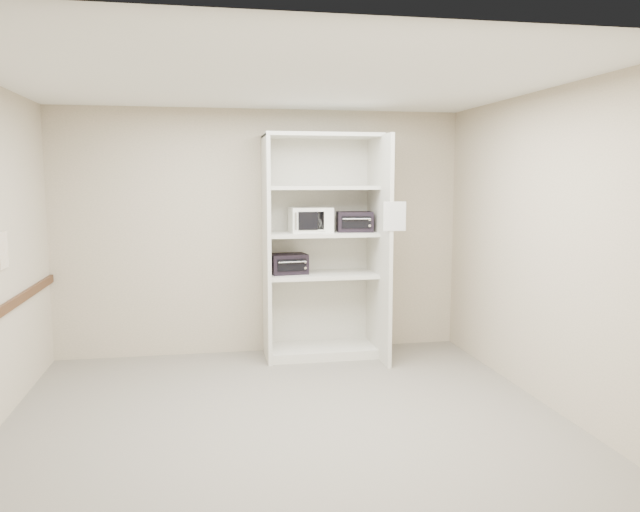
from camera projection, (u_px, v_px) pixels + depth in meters
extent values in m
cube|color=#5F5951|center=(285.00, 415.00, 5.15)|extent=(4.50, 4.00, 0.01)
cube|color=white|center=(283.00, 80.00, 4.82)|extent=(4.50, 4.00, 0.01)
cube|color=#C4B19A|center=(262.00, 232.00, 6.94)|extent=(4.50, 0.02, 2.70)
cube|color=#C4B19A|center=(336.00, 302.00, 3.03)|extent=(4.50, 0.02, 2.70)
cube|color=#C4B19A|center=(543.00, 248.00, 5.39)|extent=(0.02, 4.00, 2.70)
cube|color=silver|center=(267.00, 249.00, 6.64)|extent=(0.04, 0.60, 2.40)
cube|color=silver|center=(379.00, 248.00, 6.71)|extent=(0.04, 0.90, 2.40)
cube|color=silver|center=(317.00, 245.00, 7.05)|extent=(1.24, 0.02, 2.40)
cube|color=silver|center=(321.00, 351.00, 6.91)|extent=(1.16, 0.56, 0.10)
cube|color=silver|center=(322.00, 275.00, 6.81)|extent=(1.16, 0.56, 0.04)
cube|color=silver|center=(322.00, 234.00, 6.75)|extent=(1.16, 0.56, 0.04)
cube|color=silver|center=(322.00, 188.00, 6.69)|extent=(1.16, 0.56, 0.04)
cube|color=silver|center=(322.00, 136.00, 6.62)|extent=(1.24, 0.60, 0.04)
cube|color=white|center=(310.00, 220.00, 6.74)|extent=(0.46, 0.36, 0.27)
cube|color=black|center=(355.00, 222.00, 6.79)|extent=(0.41, 0.33, 0.22)
cube|color=black|center=(288.00, 264.00, 6.77)|extent=(0.42, 0.34, 0.21)
cube|color=white|center=(395.00, 216.00, 6.23)|extent=(0.23, 0.01, 0.29)
cube|color=white|center=(3.00, 250.00, 5.06)|extent=(0.01, 0.21, 0.30)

